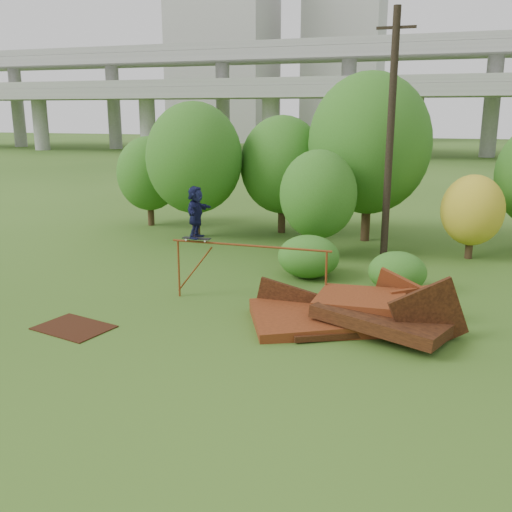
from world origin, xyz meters
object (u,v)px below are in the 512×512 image
(scrap_pile, at_px, (352,315))
(utility_pole, at_px, (390,137))
(flat_plate, at_px, (74,328))
(skater, at_px, (196,212))

(scrap_pile, xyz_separation_m, utility_pole, (0.04, 7.62, 4.36))
(scrap_pile, relative_size, utility_pole, 0.65)
(flat_plate, xyz_separation_m, utility_pole, (7.04, 10.05, 4.68))
(scrap_pile, height_order, skater, skater)
(scrap_pile, bearing_deg, utility_pole, 89.73)
(skater, distance_m, utility_pole, 8.55)
(scrap_pile, relative_size, skater, 3.80)
(scrap_pile, bearing_deg, flat_plate, -160.85)
(skater, bearing_deg, scrap_pile, -103.22)
(skater, xyz_separation_m, flat_plate, (-2.12, -3.36, -2.68))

